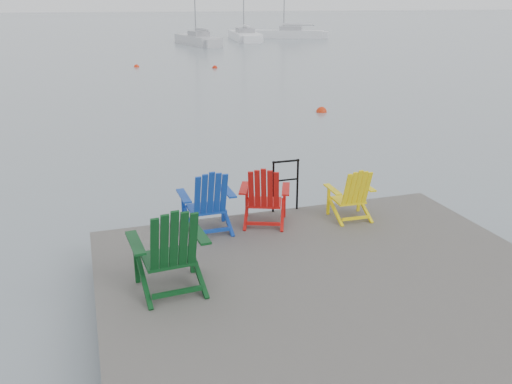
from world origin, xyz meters
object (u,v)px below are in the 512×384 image
object	(u,v)px
sailboat_far	(287,34)
buoy_c	(215,68)
chair_blue	(208,200)
buoy_d	(137,67)
handrail	(286,180)
sailboat_near	(198,41)
chair_green	(170,248)
chair_red	(264,195)
sailboat_mid	(244,36)
chair_yellow	(352,193)
buoy_a	(321,112)

from	to	relation	value
sailboat_far	buoy_c	world-z (taller)	sailboat_far
chair_blue	buoy_d	bearing A→B (deg)	85.72
handrail	sailboat_near	bearing A→B (deg)	79.95
chair_green	chair_red	world-z (taller)	chair_green
chair_green	sailboat_mid	distance (m)	52.62
handrail	chair_yellow	size ratio (longest dim) A/B	1.01
sailboat_near	buoy_a	xyz separation A→B (m)	(-2.41, -33.33, -0.36)
sailboat_near	buoy_a	bearing A→B (deg)	-102.48
buoy_a	buoy_c	xyz separation A→B (m)	(-0.51, 14.65, 0.00)
chair_green	buoy_c	xyz separation A→B (m)	(7.10, 26.92, -1.09)
sailboat_near	buoy_c	xyz separation A→B (m)	(-2.91, -18.68, -0.36)
chair_red	chair_yellow	size ratio (longest dim) A/B	1.12
handrail	chair_blue	distance (m)	1.54
chair_green	chair_blue	bearing A→B (deg)	58.91
chair_green	sailboat_near	world-z (taller)	sailboat_near
chair_yellow	chair_green	bearing A→B (deg)	-153.34
sailboat_mid	buoy_d	distance (m)	25.07
buoy_c	buoy_d	size ratio (longest dim) A/B	0.98
buoy_c	buoy_a	bearing A→B (deg)	-88.02
chair_green	sailboat_far	distance (m)	56.24
sailboat_near	buoy_a	world-z (taller)	sailboat_near
handrail	chair_blue	bearing A→B (deg)	-161.60
handrail	buoy_d	world-z (taller)	handrail
buoy_c	sailboat_mid	bearing A→B (deg)	69.13
chair_red	sailboat_near	distance (m)	44.69
handrail	sailboat_mid	bearing A→B (deg)	74.14
chair_yellow	buoy_a	bearing A→B (deg)	70.28
chair_yellow	sailboat_near	xyz separation A→B (m)	(6.80, 44.15, -0.59)
sailboat_far	buoy_d	distance (m)	29.79
chair_green	buoy_a	size ratio (longest dim) A/B	2.92
chair_blue	sailboat_far	size ratio (longest dim) A/B	0.09
buoy_a	buoy_d	xyz separation A→B (m)	(-5.01, 16.67, 0.00)
chair_yellow	buoy_a	distance (m)	11.72
handrail	sailboat_near	xyz separation A→B (m)	(7.70, 43.45, -0.69)
sailboat_near	handrail	bearing A→B (deg)	-108.39
sailboat_near	buoy_c	size ratio (longest dim) A/B	32.05
sailboat_far	buoy_a	world-z (taller)	sailboat_far
chair_green	buoy_a	world-z (taller)	chair_green
chair_green	chair_red	xyz separation A→B (m)	(1.78, 1.67, -0.08)
chair_green	chair_red	distance (m)	2.44
sailboat_far	buoy_c	distance (m)	28.89
buoy_a	handrail	bearing A→B (deg)	-117.58
handrail	chair_red	size ratio (longest dim) A/B	0.90
sailboat_mid	buoy_a	world-z (taller)	sailboat_mid
sailboat_mid	sailboat_far	xyz separation A→B (m)	(5.51, 1.84, 0.00)
chair_red	sailboat_near	world-z (taller)	sailboat_near
chair_blue	sailboat_mid	xyz separation A→B (m)	(15.10, 48.48, -0.67)
chair_blue	buoy_d	size ratio (longest dim) A/B	3.07
handrail	buoy_c	bearing A→B (deg)	79.07
chair_red	buoy_a	xyz separation A→B (m)	(5.83, 10.60, -1.00)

